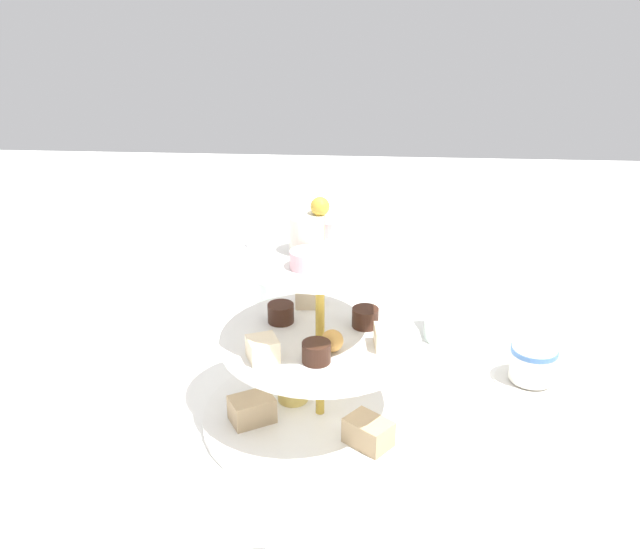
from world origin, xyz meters
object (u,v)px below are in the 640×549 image
at_px(tiered_serving_stand, 319,356).
at_px(water_glass_mid_back, 277,300).
at_px(water_glass_short_left, 448,314).
at_px(butter_knife_right, 603,511).
at_px(butter_knife_left, 39,440).
at_px(teacup_with_saucer, 532,366).

relative_size(tiered_serving_stand, water_glass_mid_back, 3.21).
distance_m(water_glass_short_left, water_glass_mid_back, 0.24).
relative_size(tiered_serving_stand, butter_knife_right, 1.59).
bearing_deg(water_glass_mid_back, butter_knife_left, 51.26).
bearing_deg(water_glass_mid_back, teacup_with_saucer, 159.27).
distance_m(teacup_with_saucer, water_glass_mid_back, 0.36).
height_order(teacup_with_saucer, water_glass_mid_back, water_glass_mid_back).
height_order(teacup_with_saucer, butter_knife_right, teacup_with_saucer).
bearing_deg(water_glass_short_left, teacup_with_saucer, 131.11).
distance_m(tiered_serving_stand, teacup_with_saucer, 0.29).
bearing_deg(teacup_with_saucer, butter_knife_left, 15.76).
xyz_separation_m(butter_knife_left, water_glass_mid_back, (-0.23, -0.29, 0.04)).
bearing_deg(butter_knife_left, water_glass_short_left, 115.39).
bearing_deg(teacup_with_saucer, water_glass_short_left, -48.89).
xyz_separation_m(butter_knife_right, water_glass_mid_back, (0.36, -0.36, 0.04)).
xyz_separation_m(water_glass_short_left, butter_knife_right, (-0.12, 0.34, -0.04)).
distance_m(teacup_with_saucer, butter_knife_right, 0.23).
bearing_deg(butter_knife_right, teacup_with_saucer, 42.35).
xyz_separation_m(water_glass_short_left, teacup_with_saucer, (-0.10, 0.11, -0.01)).
bearing_deg(tiered_serving_stand, butter_knife_left, 11.49).
xyz_separation_m(butter_knife_left, butter_knife_right, (-0.59, 0.07, 0.00)).
height_order(water_glass_short_left, water_glass_mid_back, water_glass_mid_back).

